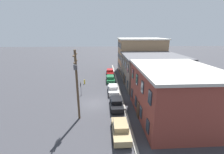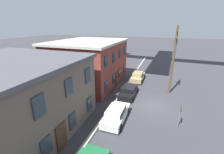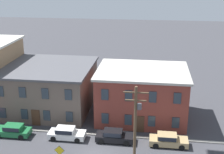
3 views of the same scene
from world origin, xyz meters
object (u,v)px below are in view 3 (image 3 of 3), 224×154
at_px(car_black, 114,136).
at_px(car_white, 66,133).
at_px(car_green, 13,130).
at_px(caution_sign, 60,153).
at_px(utility_pole, 136,125).
at_px(car_tan, 168,140).

bearing_deg(car_black, car_white, -178.68).
height_order(car_green, caution_sign, caution_sign).
height_order(car_white, utility_pole, utility_pole).
height_order(car_white, car_tan, same).
bearing_deg(car_green, car_tan, 0.69).
height_order(car_black, caution_sign, caution_sign).
bearing_deg(car_black, car_green, -178.56).
height_order(car_white, car_black, same).
bearing_deg(car_white, car_tan, 0.21).
distance_m(car_white, caution_sign, 5.96).
bearing_deg(car_white, caution_sign, -80.64).
relative_size(car_black, utility_pole, 0.49).
distance_m(car_green, car_white, 6.68).
relative_size(car_green, car_white, 1.00).
distance_m(car_white, utility_pole, 10.75).
distance_m(car_black, caution_sign, 7.68).
height_order(car_green, car_black, same).
bearing_deg(caution_sign, utility_pole, 6.05).
relative_size(car_white, caution_sign, 1.71).
xyz_separation_m(car_white, utility_pole, (8.49, -5.00, 4.30)).
height_order(car_black, utility_pole, utility_pole).
bearing_deg(car_green, car_white, 1.55).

